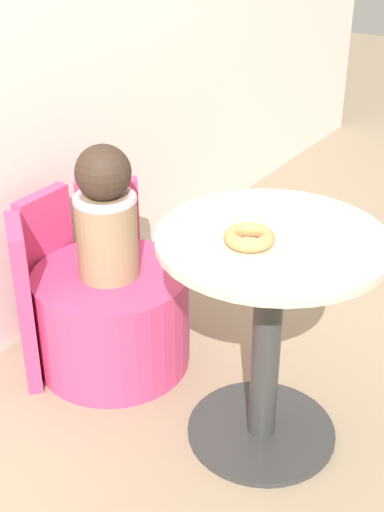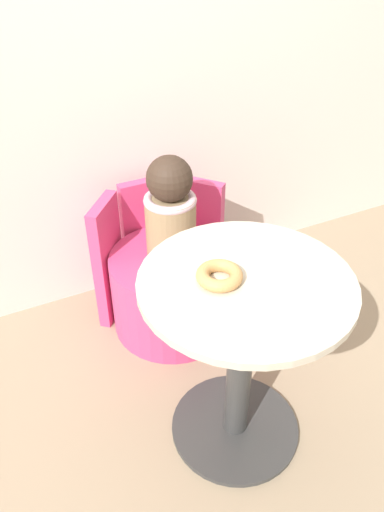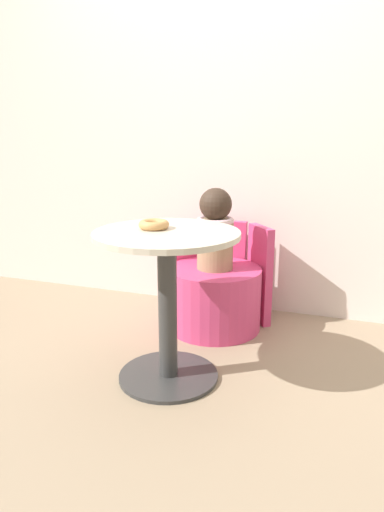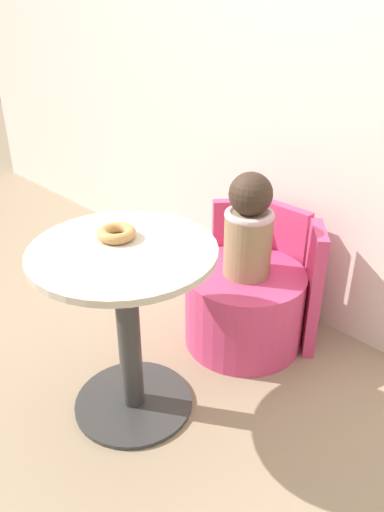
# 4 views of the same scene
# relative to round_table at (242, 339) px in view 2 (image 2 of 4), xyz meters

# --- Properties ---
(ground_plane) EXTENTS (12.00, 12.00, 0.00)m
(ground_plane) POSITION_rel_round_table_xyz_m (-0.01, -0.08, -0.47)
(ground_plane) COLOR gray
(back_wall) EXTENTS (6.00, 0.06, 2.40)m
(back_wall) POSITION_rel_round_table_xyz_m (-0.01, 1.05, 0.73)
(back_wall) COLOR silver
(back_wall) RESTS_ON ground_plane
(round_table) EXTENTS (0.65, 0.65, 0.71)m
(round_table) POSITION_rel_round_table_xyz_m (0.00, 0.00, 0.00)
(round_table) COLOR #333333
(round_table) RESTS_ON ground_plane
(tub_chair) EXTENTS (0.55, 0.55, 0.37)m
(tub_chair) POSITION_rel_round_table_xyz_m (0.04, 0.63, -0.29)
(tub_chair) COLOR #D13D70
(tub_chair) RESTS_ON ground_plane
(booth_backrest) EXTENTS (0.64, 0.24, 0.60)m
(booth_backrest) POSITION_rel_round_table_xyz_m (0.04, 0.86, -0.17)
(booth_backrest) COLOR #D13D70
(booth_backrest) RESTS_ON ground_plane
(child_figure) EXTENTS (0.21, 0.21, 0.47)m
(child_figure) POSITION_rel_round_table_xyz_m (0.04, 0.63, 0.13)
(child_figure) COLOR #937A56
(child_figure) RESTS_ON tub_chair
(donut) EXTENTS (0.14, 0.14, 0.04)m
(donut) POSITION_rel_round_table_xyz_m (-0.07, 0.03, 0.26)
(donut) COLOR tan
(donut) RESTS_ON round_table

